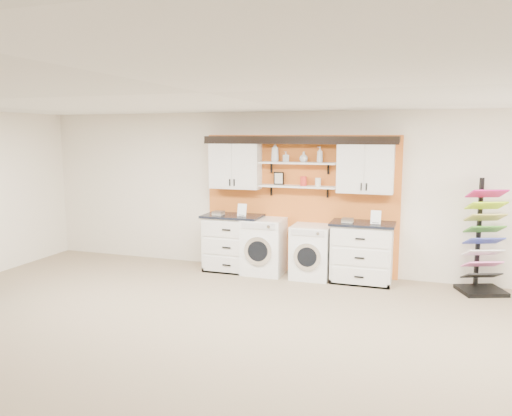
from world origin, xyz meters
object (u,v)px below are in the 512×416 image
(base_cabinet_left, at_px, (233,243))
(washer, at_px, (264,246))
(base_cabinet_right, at_px, (362,252))
(dryer, at_px, (312,252))
(sample_rack, at_px, (482,257))

(base_cabinet_left, relative_size, washer, 1.06)
(base_cabinet_right, bearing_deg, washer, -179.89)
(base_cabinet_left, bearing_deg, base_cabinet_right, 0.00)
(washer, distance_m, dryer, 0.84)
(base_cabinet_left, distance_m, base_cabinet_right, 2.26)
(base_cabinet_right, relative_size, dryer, 1.14)
(base_cabinet_left, bearing_deg, dryer, -0.13)
(washer, bearing_deg, sample_rack, 0.63)
(sample_rack, bearing_deg, base_cabinet_left, 159.57)
(base_cabinet_left, height_order, base_cabinet_right, base_cabinet_left)
(washer, xyz_separation_m, sample_rack, (3.49, 0.04, 0.06))
(dryer, bearing_deg, washer, -180.00)
(base_cabinet_left, relative_size, dryer, 1.14)
(base_cabinet_left, distance_m, dryer, 1.42)
(washer, bearing_deg, base_cabinet_left, 179.67)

